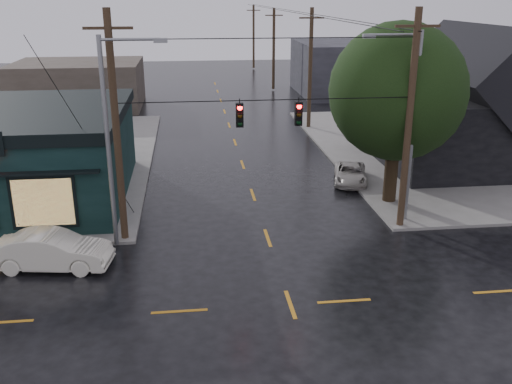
{
  "coord_description": "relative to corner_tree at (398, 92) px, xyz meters",
  "views": [
    {
      "loc": [
        -3.39,
        -17.89,
        10.67
      ],
      "look_at": [
        -0.75,
        4.25,
        2.89
      ],
      "focal_mm": 40.0,
      "sensor_mm": 36.0,
      "label": 1
    }
  ],
  "objects": [
    {
      "name": "ground_plane",
      "position": [
        -7.13,
        -9.87,
        -5.96
      ],
      "size": [
        160.0,
        160.0,
        0.0
      ],
      "primitive_type": "plane",
      "color": "black"
    },
    {
      "name": "sidewalk_ne",
      "position": [
        12.87,
        10.13,
        -5.88
      ],
      "size": [
        28.0,
        28.0,
        0.15
      ],
      "primitive_type": "cube",
      "color": "slate",
      "rests_on": "ground"
    },
    {
      "name": "ne_building",
      "position": [
        7.87,
        7.13,
        -1.49
      ],
      "size": [
        12.6,
        11.6,
        8.75
      ],
      "color": "black",
      "rests_on": "ground"
    },
    {
      "name": "corner_tree",
      "position": [
        0.0,
        0.0,
        0.0
      ],
      "size": [
        6.98,
        6.98,
        9.32
      ],
      "color": "black",
      "rests_on": "ground"
    },
    {
      "name": "utility_pole_nw",
      "position": [
        -13.63,
        -3.37,
        -5.96
      ],
      "size": [
        2.0,
        0.32,
        10.15
      ],
      "primitive_type": null,
      "color": "black",
      "rests_on": "ground"
    },
    {
      "name": "utility_pole_ne",
      "position": [
        -0.63,
        -3.37,
        -5.96
      ],
      "size": [
        2.0,
        0.32,
        10.15
      ],
      "primitive_type": null,
      "color": "black",
      "rests_on": "ground"
    },
    {
      "name": "utility_pole_far_a",
      "position": [
        -0.63,
        18.13,
        -5.96
      ],
      "size": [
        2.0,
        0.32,
        9.65
      ],
      "primitive_type": null,
      "color": "black",
      "rests_on": "ground"
    },
    {
      "name": "utility_pole_far_b",
      "position": [
        -0.63,
        38.13,
        -5.96
      ],
      "size": [
        2.0,
        0.32,
        9.15
      ],
      "primitive_type": null,
      "color": "black",
      "rests_on": "ground"
    },
    {
      "name": "utility_pole_far_c",
      "position": [
        -0.63,
        58.13,
        -5.96
      ],
      "size": [
        2.0,
        0.32,
        9.15
      ],
      "primitive_type": null,
      "color": "black",
      "rests_on": "ground"
    },
    {
      "name": "span_signal_assembly",
      "position": [
        -7.03,
        -3.37,
        -0.26
      ],
      "size": [
        13.0,
        0.48,
        1.23
      ],
      "color": "black",
      "rests_on": "ground"
    },
    {
      "name": "streetlight_nw",
      "position": [
        -13.93,
        -4.07,
        -5.96
      ],
      "size": [
        5.4,
        0.3,
        9.15
      ],
      "primitive_type": null,
      "color": "gray",
      "rests_on": "ground"
    },
    {
      "name": "streetlight_ne",
      "position": [
        -0.13,
        -2.67,
        -5.96
      ],
      "size": [
        5.4,
        0.3,
        9.15
      ],
      "primitive_type": null,
      "color": "gray",
      "rests_on": "ground"
    },
    {
      "name": "bg_building_west",
      "position": [
        -21.13,
        30.13,
        -3.76
      ],
      "size": [
        12.0,
        10.0,
        4.4
      ],
      "primitive_type": "cube",
      "color": "#3F362D",
      "rests_on": "ground"
    },
    {
      "name": "bg_building_east",
      "position": [
        8.87,
        35.13,
        -3.16
      ],
      "size": [
        14.0,
        12.0,
        5.6
      ],
      "primitive_type": "cube",
      "color": "#2A2A2F",
      "rests_on": "ground"
    },
    {
      "name": "sedan_cream",
      "position": [
        -16.27,
        -5.86,
        -5.18
      ],
      "size": [
        4.93,
        2.3,
        1.56
      ],
      "primitive_type": "imported",
      "rotation": [
        0.0,
        0.0,
        1.43
      ],
      "color": "white",
      "rests_on": "ground"
    },
    {
      "name": "suv_silver",
      "position": [
        -1.13,
        3.61,
        -5.41
      ],
      "size": [
        2.74,
        4.31,
        1.11
      ],
      "primitive_type": "imported",
      "rotation": [
        0.0,
        0.0,
        -0.24
      ],
      "color": "#B8B3AA",
      "rests_on": "ground"
    }
  ]
}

